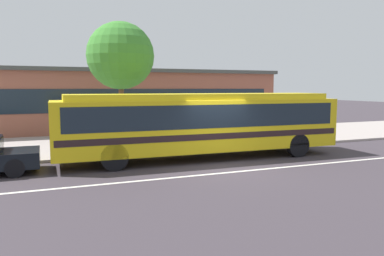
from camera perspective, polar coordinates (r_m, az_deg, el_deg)
The scene contains 10 objects.
ground_plane at distance 14.06m, azimuth 5.17°, elevation -6.04°, with size 120.00×120.00×0.00m, color #3A333A.
sidewalk_slab at distance 20.77m, azimuth -4.03°, elevation -1.88°, with size 60.00×8.00×0.12m, color #A49791.
lane_stripe_center at distance 13.37m, azimuth 6.73°, elevation -6.69°, with size 56.00×0.16×0.01m, color silver.
transit_bus at distance 15.56m, azimuth 1.48°, elevation 1.10°, with size 11.94×2.84×2.73m.
pedestrian_waiting_near_sign at distance 17.10m, azimuth -11.40°, elevation -0.36°, with size 0.44×0.44×1.61m.
pedestrian_walking_along_curb at distance 17.41m, azimuth -4.07°, elevation 0.02°, with size 0.47×0.47×1.68m.
pedestrian_standing_by_tree at distance 16.32m, azimuth -13.04°, elevation -0.70°, with size 0.41×0.41×1.62m.
bus_stop_sign at distance 18.88m, azimuth 8.21°, elevation 2.48°, with size 0.15×0.43×2.58m.
street_tree_near_stop at distance 18.80m, azimuth -10.92°, elevation 10.78°, with size 3.29×3.29×6.05m.
station_building at distance 27.28m, azimuth -10.51°, elevation 4.29°, with size 21.45×7.02×4.20m.
Camera 1 is at (-6.23, -12.24, 2.98)m, focal length 34.77 mm.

